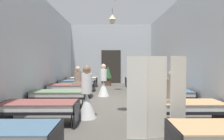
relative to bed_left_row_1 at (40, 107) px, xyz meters
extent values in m
cube|color=#59544C|center=(1.85, 2.85, -0.49)|extent=(6.40, 14.05, 0.10)
cube|color=silver|center=(1.85, 9.68, 1.70)|extent=(6.20, 0.20, 4.27)
cube|color=silver|center=(-1.15, 2.85, 1.70)|extent=(0.20, 13.45, 4.27)
cube|color=silver|center=(4.85, 2.85, 1.70)|extent=(0.20, 13.45, 4.27)
cube|color=#2D2823|center=(1.85, 9.56, 0.76)|extent=(1.40, 0.06, 2.40)
cylinder|color=brown|center=(1.89, 5.20, 3.69)|extent=(0.02, 0.02, 0.30)
cone|color=beige|center=(1.89, 5.20, 3.39)|extent=(0.44, 0.44, 0.28)
sphere|color=beige|center=(1.89, 5.20, 3.17)|extent=(0.28, 0.28, 0.28)
cylinder|color=black|center=(-0.87, 0.36, -0.27)|extent=(0.03, 0.03, 0.34)
cylinder|color=black|center=(0.87, -0.36, -0.27)|extent=(0.03, 0.03, 0.34)
cylinder|color=black|center=(0.87, 0.36, -0.27)|extent=(0.03, 0.03, 0.34)
cube|color=black|center=(0.00, 0.00, -0.06)|extent=(1.90, 0.84, 0.07)
cube|color=black|center=(-0.93, 0.00, -0.15)|extent=(0.04, 0.84, 0.57)
cube|color=black|center=(0.93, 0.00, -0.15)|extent=(0.04, 0.84, 0.57)
cube|color=white|center=(0.00, 0.00, 0.04)|extent=(1.82, 0.78, 0.14)
cube|color=#8C4C47|center=(0.00, 0.00, 0.12)|extent=(1.86, 0.82, 0.02)
cylinder|color=black|center=(2.83, -0.36, -0.27)|extent=(0.03, 0.03, 0.34)
cylinder|color=black|center=(2.83, 0.36, -0.27)|extent=(0.03, 0.03, 0.34)
cylinder|color=black|center=(4.57, 0.36, -0.27)|extent=(0.03, 0.03, 0.34)
cube|color=black|center=(3.70, 0.00, -0.06)|extent=(1.90, 0.84, 0.07)
cube|color=black|center=(2.77, 0.00, -0.15)|extent=(0.04, 0.84, 0.57)
cube|color=black|center=(4.63, 0.00, -0.15)|extent=(0.04, 0.84, 0.57)
cube|color=white|center=(3.70, 0.00, 0.04)|extent=(1.82, 0.78, 0.14)
cube|color=tan|center=(3.70, 0.00, 0.12)|extent=(1.86, 0.82, 0.02)
cylinder|color=black|center=(-0.87, 1.54, -0.27)|extent=(0.03, 0.03, 0.34)
cylinder|color=black|center=(-0.87, 2.26, -0.27)|extent=(0.03, 0.03, 0.34)
cylinder|color=black|center=(0.87, 1.54, -0.27)|extent=(0.03, 0.03, 0.34)
cylinder|color=black|center=(0.87, 2.26, -0.27)|extent=(0.03, 0.03, 0.34)
cube|color=black|center=(0.00, 1.90, -0.06)|extent=(1.90, 0.84, 0.07)
cube|color=black|center=(-0.93, 1.90, -0.15)|extent=(0.04, 0.84, 0.57)
cube|color=black|center=(0.93, 1.90, -0.15)|extent=(0.04, 0.84, 0.57)
cube|color=silver|center=(0.00, 1.90, 0.04)|extent=(1.82, 0.78, 0.14)
cube|color=slate|center=(0.00, 1.90, 0.12)|extent=(1.86, 0.82, 0.02)
cylinder|color=black|center=(2.83, 1.54, -0.27)|extent=(0.03, 0.03, 0.34)
cylinder|color=black|center=(2.83, 2.26, -0.27)|extent=(0.03, 0.03, 0.34)
cylinder|color=black|center=(4.57, 1.54, -0.27)|extent=(0.03, 0.03, 0.34)
cylinder|color=black|center=(4.57, 2.26, -0.27)|extent=(0.03, 0.03, 0.34)
cube|color=black|center=(3.70, 1.90, -0.06)|extent=(1.90, 0.84, 0.07)
cube|color=black|center=(2.77, 1.90, -0.15)|extent=(0.04, 0.84, 0.57)
cube|color=black|center=(4.63, 1.90, -0.15)|extent=(0.04, 0.84, 0.57)
cube|color=silver|center=(3.70, 1.90, 0.04)|extent=(1.82, 0.78, 0.14)
cube|color=slate|center=(3.70, 1.90, 0.12)|extent=(1.86, 0.82, 0.02)
cylinder|color=black|center=(-0.87, 3.44, -0.27)|extent=(0.03, 0.03, 0.34)
cylinder|color=black|center=(-0.87, 4.16, -0.27)|extent=(0.03, 0.03, 0.34)
cylinder|color=black|center=(0.87, 3.44, -0.27)|extent=(0.03, 0.03, 0.34)
cylinder|color=black|center=(0.87, 4.16, -0.27)|extent=(0.03, 0.03, 0.34)
cube|color=black|center=(0.00, 3.80, -0.06)|extent=(1.90, 0.84, 0.07)
cube|color=black|center=(-0.93, 3.80, -0.15)|extent=(0.04, 0.84, 0.57)
cube|color=black|center=(0.93, 3.80, -0.15)|extent=(0.04, 0.84, 0.57)
cube|color=white|center=(0.00, 3.80, 0.04)|extent=(1.82, 0.78, 0.14)
cube|color=#8C4C47|center=(0.00, 3.80, 0.12)|extent=(1.86, 0.82, 0.02)
cylinder|color=black|center=(2.83, 3.44, -0.27)|extent=(0.03, 0.03, 0.34)
cylinder|color=black|center=(2.83, 4.16, -0.27)|extent=(0.03, 0.03, 0.34)
cylinder|color=black|center=(4.57, 3.44, -0.27)|extent=(0.03, 0.03, 0.34)
cylinder|color=black|center=(4.57, 4.16, -0.27)|extent=(0.03, 0.03, 0.34)
cube|color=black|center=(3.70, 3.80, -0.06)|extent=(1.90, 0.84, 0.07)
cube|color=black|center=(2.77, 3.80, -0.15)|extent=(0.04, 0.84, 0.57)
cube|color=black|center=(4.63, 3.80, -0.15)|extent=(0.04, 0.84, 0.57)
cube|color=white|center=(3.70, 3.80, 0.04)|extent=(1.82, 0.78, 0.14)
cube|color=tan|center=(3.70, 3.80, 0.12)|extent=(1.86, 0.82, 0.02)
cylinder|color=black|center=(-0.87, 5.34, -0.27)|extent=(0.03, 0.03, 0.34)
cylinder|color=black|center=(-0.87, 6.06, -0.27)|extent=(0.03, 0.03, 0.34)
cylinder|color=black|center=(0.87, 5.34, -0.27)|extent=(0.03, 0.03, 0.34)
cylinder|color=black|center=(0.87, 6.06, -0.27)|extent=(0.03, 0.03, 0.34)
cube|color=black|center=(0.00, 5.70, -0.06)|extent=(1.90, 0.84, 0.07)
cube|color=black|center=(-0.93, 5.70, -0.15)|extent=(0.04, 0.84, 0.57)
cube|color=black|center=(0.93, 5.70, -0.15)|extent=(0.04, 0.84, 0.57)
cube|color=silver|center=(0.00, 5.70, 0.04)|extent=(1.82, 0.78, 0.14)
cube|color=slate|center=(0.00, 5.70, 0.12)|extent=(1.86, 0.82, 0.02)
cylinder|color=black|center=(2.83, 5.34, -0.27)|extent=(0.03, 0.03, 0.34)
cylinder|color=black|center=(2.83, 6.06, -0.27)|extent=(0.03, 0.03, 0.34)
cylinder|color=black|center=(4.57, 5.34, -0.27)|extent=(0.03, 0.03, 0.34)
cylinder|color=black|center=(4.57, 6.06, -0.27)|extent=(0.03, 0.03, 0.34)
cube|color=black|center=(3.70, 5.70, -0.06)|extent=(1.90, 0.84, 0.07)
cube|color=black|center=(2.77, 5.70, -0.15)|extent=(0.04, 0.84, 0.57)
cube|color=black|center=(4.63, 5.70, -0.15)|extent=(0.04, 0.84, 0.57)
cube|color=silver|center=(3.70, 5.70, 0.04)|extent=(1.82, 0.78, 0.14)
cube|color=#8C4C47|center=(3.70, 5.70, 0.12)|extent=(1.86, 0.82, 0.02)
cylinder|color=black|center=(-0.87, 7.24, -0.27)|extent=(0.03, 0.03, 0.34)
cylinder|color=black|center=(-0.87, 7.96, -0.27)|extent=(0.03, 0.03, 0.34)
cylinder|color=black|center=(0.87, 7.24, -0.27)|extent=(0.03, 0.03, 0.34)
cylinder|color=black|center=(0.87, 7.96, -0.27)|extent=(0.03, 0.03, 0.34)
cube|color=black|center=(0.00, 7.60, -0.06)|extent=(1.90, 0.84, 0.07)
cube|color=black|center=(-0.93, 7.60, -0.15)|extent=(0.04, 0.84, 0.57)
cube|color=black|center=(0.93, 7.60, -0.15)|extent=(0.04, 0.84, 0.57)
cube|color=white|center=(0.00, 7.60, 0.04)|extent=(1.82, 0.78, 0.14)
cube|color=beige|center=(0.00, 7.60, 0.12)|extent=(1.86, 0.82, 0.02)
cylinder|color=black|center=(2.83, 7.24, -0.27)|extent=(0.03, 0.03, 0.34)
cylinder|color=black|center=(2.83, 7.96, -0.27)|extent=(0.03, 0.03, 0.34)
cylinder|color=black|center=(4.57, 7.24, -0.27)|extent=(0.03, 0.03, 0.34)
cylinder|color=black|center=(4.57, 7.96, -0.27)|extent=(0.03, 0.03, 0.34)
cube|color=black|center=(3.70, 7.60, -0.06)|extent=(1.90, 0.84, 0.07)
cube|color=black|center=(2.77, 7.60, -0.15)|extent=(0.04, 0.84, 0.57)
cube|color=black|center=(4.63, 7.60, -0.15)|extent=(0.04, 0.84, 0.57)
cube|color=white|center=(3.70, 7.60, 0.04)|extent=(1.82, 0.78, 0.14)
cube|color=slate|center=(3.70, 7.60, 0.12)|extent=(1.86, 0.82, 0.02)
cone|color=white|center=(1.13, 0.54, -0.09)|extent=(0.52, 0.52, 0.70)
cylinder|color=white|center=(1.13, 0.54, 0.54)|extent=(0.30, 0.30, 0.55)
sphere|color=#846047|center=(1.13, 0.54, 0.92)|extent=(0.22, 0.22, 0.22)
cone|color=white|center=(1.13, 0.54, 1.00)|extent=(0.18, 0.18, 0.10)
cone|color=white|center=(1.47, 4.10, -0.09)|extent=(0.52, 0.52, 0.70)
cylinder|color=white|center=(1.47, 4.10, 0.54)|extent=(0.30, 0.30, 0.55)
sphere|color=beige|center=(1.47, 4.10, 0.92)|extent=(0.22, 0.22, 0.22)
cone|color=white|center=(1.47, 4.10, 1.00)|extent=(0.18, 0.18, 0.10)
cylinder|color=gray|center=(3.35, -0.02, 0.43)|extent=(0.32, 0.32, 0.58)
cube|color=gray|center=(3.35, -0.02, 0.18)|extent=(0.44, 0.44, 0.08)
sphere|color=tan|center=(3.35, -0.02, 0.83)|extent=(0.22, 0.22, 0.22)
cylinder|color=gray|center=(0.35, 3.83, 0.43)|extent=(0.32, 0.32, 0.58)
cube|color=gray|center=(0.35, 3.83, 0.18)|extent=(0.44, 0.44, 0.08)
sphere|color=tan|center=(0.35, 3.83, 0.83)|extent=(0.22, 0.22, 0.22)
cylinder|color=brown|center=(1.64, 8.10, -0.29)|extent=(0.39, 0.39, 0.29)
cylinder|color=brown|center=(1.64, 8.10, -0.05)|extent=(0.06, 0.06, 0.20)
cone|color=#2D6633|center=(1.64, 8.10, 0.45)|extent=(0.49, 0.49, 0.80)
cube|color=silver|center=(2.33, -0.97, 0.41)|extent=(0.42, 0.08, 1.70)
cube|color=silver|center=(2.75, -0.91, 0.41)|extent=(0.42, 0.11, 1.70)
cube|color=silver|center=(3.17, -0.97, 0.41)|extent=(0.38, 0.22, 1.70)
camera|label=1|loc=(1.77, -5.02, 1.16)|focal=32.12mm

